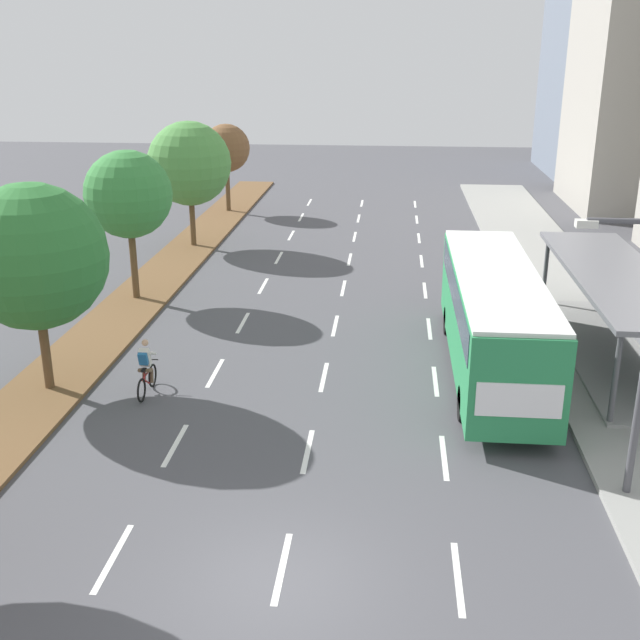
{
  "coord_description": "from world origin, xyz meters",
  "views": [
    {
      "loc": [
        1.97,
        -12.54,
        9.93
      ],
      "look_at": [
        -0.31,
        12.01,
        1.2
      ],
      "focal_mm": 43.77,
      "sensor_mm": 36.0,
      "label": 1
    }
  ],
  "objects_px": {
    "median_tree_fifth": "(226,148)",
    "median_tree_fourth": "(189,164)",
    "median_tree_second": "(34,257)",
    "bus": "(494,311)",
    "bus_shelter": "(621,306)",
    "cyclist": "(146,370)",
    "median_tree_third": "(128,195)",
    "streetlight": "(640,340)"
  },
  "relations": [
    {
      "from": "median_tree_third",
      "to": "median_tree_fourth",
      "type": "relative_size",
      "value": 0.95
    },
    {
      "from": "median_tree_second",
      "to": "median_tree_fourth",
      "type": "bearing_deg",
      "value": 89.99
    },
    {
      "from": "bus_shelter",
      "to": "streetlight",
      "type": "relative_size",
      "value": 1.74
    },
    {
      "from": "bus",
      "to": "median_tree_third",
      "type": "xyz_separation_m",
      "value": [
        -13.63,
        6.27,
        2.29
      ]
    },
    {
      "from": "bus_shelter",
      "to": "median_tree_fifth",
      "type": "xyz_separation_m",
      "value": [
        -17.73,
        22.62,
        2.08
      ]
    },
    {
      "from": "bus_shelter",
      "to": "cyclist",
      "type": "relative_size",
      "value": 6.21
    },
    {
      "from": "bus_shelter",
      "to": "median_tree_fifth",
      "type": "relative_size",
      "value": 2.14
    },
    {
      "from": "bus_shelter",
      "to": "median_tree_third",
      "type": "height_order",
      "value": "median_tree_third"
    },
    {
      "from": "median_tree_third",
      "to": "median_tree_fifth",
      "type": "bearing_deg",
      "value": 89.44
    },
    {
      "from": "median_tree_second",
      "to": "streetlight",
      "type": "height_order",
      "value": "streetlight"
    },
    {
      "from": "bus",
      "to": "median_tree_fifth",
      "type": "height_order",
      "value": "median_tree_fifth"
    },
    {
      "from": "cyclist",
      "to": "median_tree_fourth",
      "type": "distance_m",
      "value": 18.42
    },
    {
      "from": "bus_shelter",
      "to": "median_tree_second",
      "type": "distance_m",
      "value": 18.37
    },
    {
      "from": "bus",
      "to": "bus_shelter",
      "type": "bearing_deg",
      "value": 19.59
    },
    {
      "from": "bus_shelter",
      "to": "bus",
      "type": "distance_m",
      "value": 4.55
    },
    {
      "from": "bus",
      "to": "median_tree_second",
      "type": "xyz_separation_m",
      "value": [
        -13.45,
        -2.66,
        2.13
      ]
    },
    {
      "from": "median_tree_fourth",
      "to": "cyclist",
      "type": "bearing_deg",
      "value": -80.37
    },
    {
      "from": "streetlight",
      "to": "cyclist",
      "type": "bearing_deg",
      "value": 160.32
    },
    {
      "from": "median_tree_second",
      "to": "median_tree_fifth",
      "type": "distance_m",
      "value": 26.8
    },
    {
      "from": "median_tree_second",
      "to": "bus",
      "type": "bearing_deg",
      "value": 11.18
    },
    {
      "from": "bus_shelter",
      "to": "median_tree_third",
      "type": "distance_m",
      "value": 18.69
    },
    {
      "from": "median_tree_second",
      "to": "median_tree_third",
      "type": "height_order",
      "value": "median_tree_second"
    },
    {
      "from": "median_tree_third",
      "to": "bus_shelter",
      "type": "bearing_deg",
      "value": -14.86
    },
    {
      "from": "median_tree_second",
      "to": "median_tree_fourth",
      "type": "height_order",
      "value": "median_tree_fourth"
    },
    {
      "from": "median_tree_third",
      "to": "streetlight",
      "type": "distance_m",
      "value": 20.72
    },
    {
      "from": "cyclist",
      "to": "median_tree_second",
      "type": "bearing_deg",
      "value": -179.36
    },
    {
      "from": "median_tree_second",
      "to": "median_tree_fourth",
      "type": "relative_size",
      "value": 0.99
    },
    {
      "from": "bus",
      "to": "cyclist",
      "type": "distance_m",
      "value": 10.82
    },
    {
      "from": "bus",
      "to": "streetlight",
      "type": "xyz_separation_m",
      "value": [
        2.17,
        -7.13,
        1.82
      ]
    },
    {
      "from": "cyclist",
      "to": "median_tree_third",
      "type": "distance_m",
      "value": 10.11
    },
    {
      "from": "streetlight",
      "to": "median_tree_second",
      "type": "bearing_deg",
      "value": 164.03
    },
    {
      "from": "bus_shelter",
      "to": "median_tree_fifth",
      "type": "bearing_deg",
      "value": 128.09
    },
    {
      "from": "bus",
      "to": "median_tree_fifth",
      "type": "relative_size",
      "value": 2.13
    },
    {
      "from": "median_tree_third",
      "to": "streetlight",
      "type": "height_order",
      "value": "streetlight"
    },
    {
      "from": "median_tree_third",
      "to": "median_tree_fourth",
      "type": "height_order",
      "value": "median_tree_fourth"
    },
    {
      "from": "bus",
      "to": "cyclist",
      "type": "relative_size",
      "value": 6.2
    },
    {
      "from": "cyclist",
      "to": "median_tree_third",
      "type": "xyz_separation_m",
      "value": [
        -3.2,
        8.9,
        3.56
      ]
    },
    {
      "from": "bus",
      "to": "median_tree_second",
      "type": "distance_m",
      "value": 13.88
    },
    {
      "from": "bus_shelter",
      "to": "median_tree_fifth",
      "type": "distance_m",
      "value": 28.81
    },
    {
      "from": "median_tree_fifth",
      "to": "median_tree_fourth",
      "type": "bearing_deg",
      "value": -89.99
    },
    {
      "from": "streetlight",
      "to": "median_tree_fourth",
      "type": "bearing_deg",
      "value": 124.96
    },
    {
      "from": "cyclist",
      "to": "median_tree_second",
      "type": "height_order",
      "value": "median_tree_second"
    }
  ]
}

